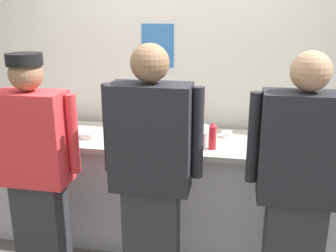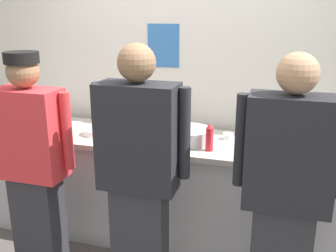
{
  "view_description": "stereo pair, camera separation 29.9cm",
  "coord_description": "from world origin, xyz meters",
  "views": [
    {
      "loc": [
        0.53,
        -2.47,
        1.87
      ],
      "look_at": [
        -0.0,
        0.35,
        1.0
      ],
      "focal_mm": 40.72,
      "sensor_mm": 36.0,
      "label": 1
    },
    {
      "loc": [
        0.82,
        -2.4,
        1.87
      ],
      "look_at": [
        -0.0,
        0.35,
        1.0
      ],
      "focal_mm": 40.72,
      "sensor_mm": 36.0,
      "label": 2
    }
  ],
  "objects": [
    {
      "name": "wall_back",
      "position": [
        -0.0,
        0.84,
        1.32
      ],
      "size": [
        4.9,
        0.11,
        2.64
      ],
      "color": "silver",
      "rests_on": "ground"
    },
    {
      "name": "prep_counter",
      "position": [
        0.0,
        0.37,
        0.45
      ],
      "size": [
        3.12,
        0.69,
        0.89
      ],
      "color": "#B2B2B7",
      "rests_on": "ground"
    },
    {
      "name": "chef_near_left",
      "position": [
        -0.76,
        -0.35,
        0.87
      ],
      "size": [
        0.59,
        0.24,
        1.62
      ],
      "color": "#2D2D33",
      "rests_on": "ground"
    },
    {
      "name": "chef_center",
      "position": [
        0.03,
        -0.39,
        0.9
      ],
      "size": [
        0.62,
        0.24,
        1.7
      ],
      "color": "#2D2D33",
      "rests_on": "ground"
    },
    {
      "name": "chef_far_right",
      "position": [
        0.9,
        -0.36,
        0.88
      ],
      "size": [
        0.61,
        0.24,
        1.67
      ],
      "color": "#2D2D33",
      "rests_on": "ground"
    },
    {
      "name": "plate_stack_front",
      "position": [
        0.94,
        0.26,
        0.94
      ],
      "size": [
        0.24,
        0.24,
        0.1
      ],
      "color": "white",
      "rests_on": "prep_counter"
    },
    {
      "name": "plate_stack_rear",
      "position": [
        -0.62,
        0.28,
        0.91
      ],
      "size": [
        0.19,
        0.19,
        0.05
      ],
      "color": "white",
      "rests_on": "prep_counter"
    },
    {
      "name": "mixing_bowl_steel",
      "position": [
        0.17,
        0.32,
        0.95
      ],
      "size": [
        0.35,
        0.35,
        0.11
      ],
      "primitive_type": "cylinder",
      "color": "#B7BABF",
      "rests_on": "prep_counter"
    },
    {
      "name": "sheet_tray",
      "position": [
        -1.11,
        0.36,
        0.9
      ],
      "size": [
        0.53,
        0.31,
        0.02
      ],
      "primitive_type": "cube",
      "rotation": [
        0.0,
        0.0,
        0.02
      ],
      "color": "#B7BABF",
      "rests_on": "prep_counter"
    },
    {
      "name": "squeeze_bottle_primary",
      "position": [
        0.36,
        0.18,
        0.99
      ],
      "size": [
        0.06,
        0.06,
        0.21
      ],
      "color": "red",
      "rests_on": "prep_counter"
    },
    {
      "name": "ramekin_yellow_sauce",
      "position": [
        -0.27,
        0.46,
        0.91
      ],
      "size": [
        0.09,
        0.09,
        0.04
      ],
      "color": "white",
      "rests_on": "prep_counter"
    },
    {
      "name": "ramekin_green_sauce",
      "position": [
        0.45,
        0.48,
        0.92
      ],
      "size": [
        0.08,
        0.08,
        0.05
      ],
      "color": "white",
      "rests_on": "prep_counter"
    },
    {
      "name": "deli_cup",
      "position": [
        -0.84,
        0.17,
        0.93
      ],
      "size": [
        0.09,
        0.09,
        0.09
      ],
      "primitive_type": "cylinder",
      "color": "white",
      "rests_on": "prep_counter"
    }
  ]
}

